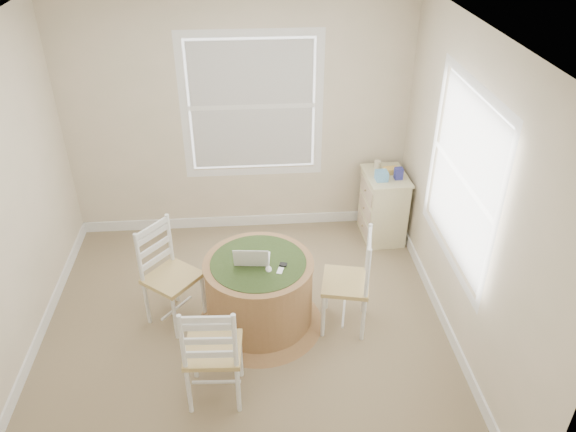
{
  "coord_description": "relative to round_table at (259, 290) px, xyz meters",
  "views": [
    {
      "loc": [
        0.09,
        -3.69,
        3.54
      ],
      "look_at": [
        0.42,
        0.45,
        0.94
      ],
      "focal_mm": 35.0,
      "sensor_mm": 36.0,
      "label": 1
    }
  ],
  "objects": [
    {
      "name": "round_table",
      "position": [
        0.0,
        0.0,
        0.0
      ],
      "size": [
        1.13,
        1.13,
        0.68
      ],
      "rotation": [
        0.0,
        0.0,
        -0.3
      ],
      "color": "#976B43",
      "rests_on": "ground"
    },
    {
      "name": "cup_cream",
      "position": [
        1.33,
        1.46,
        0.44
      ],
      "size": [
        0.07,
        0.07,
        0.09
      ],
      "primitive_type": "cylinder",
      "color": "beige",
      "rests_on": "corner_chest"
    },
    {
      "name": "tissue_box",
      "position": [
        1.32,
        1.2,
        0.45
      ],
      "size": [
        0.13,
        0.13,
        0.1
      ],
      "primitive_type": "cube",
      "rotation": [
        0.0,
        0.0,
        0.05
      ],
      "color": "#63ABE4",
      "rests_on": "corner_chest"
    },
    {
      "name": "room",
      "position": [
        0.03,
        0.01,
        0.93
      ],
      "size": [
        3.64,
        3.64,
        2.64
      ],
      "color": "#90785B",
      "rests_on": "ground"
    },
    {
      "name": "corner_chest",
      "position": [
        1.39,
        1.31,
        0.01
      ],
      "size": [
        0.46,
        0.6,
        0.77
      ],
      "rotation": [
        0.0,
        0.0,
        0.05
      ],
      "color": "beige",
      "rests_on": "ground"
    },
    {
      "name": "phone",
      "position": [
        0.18,
        -0.13,
        0.31
      ],
      "size": [
        0.07,
        0.1,
        0.02
      ],
      "primitive_type": "cube",
      "rotation": [
        0.0,
        0.0,
        -0.3
      ],
      "color": "#B7BABF",
      "rests_on": "round_table"
    },
    {
      "name": "box_yellow",
      "position": [
        1.45,
        1.35,
        0.43
      ],
      "size": [
        0.15,
        0.11,
        0.06
      ],
      "primitive_type": "cube",
      "rotation": [
        0.0,
        0.0,
        0.05
      ],
      "color": "#F1C055",
      "rests_on": "corner_chest"
    },
    {
      "name": "chair_near",
      "position": [
        -0.37,
        -0.78,
        0.1
      ],
      "size": [
        0.44,
        0.42,
        0.95
      ],
      "primitive_type": null,
      "rotation": [
        0.0,
        0.0,
        3.09
      ],
      "color": "white",
      "rests_on": "ground"
    },
    {
      "name": "chair_right",
      "position": [
        0.75,
        -0.07,
        0.1
      ],
      "size": [
        0.48,
        0.5,
        0.95
      ],
      "primitive_type": null,
      "rotation": [
        0.0,
        0.0,
        -1.79
      ],
      "color": "white",
      "rests_on": "ground"
    },
    {
      "name": "laptop",
      "position": [
        -0.05,
        0.02,
        0.33
      ],
      "size": [
        0.32,
        0.29,
        0.21
      ],
      "rotation": [
        0.0,
        0.0,
        3.04
      ],
      "color": "white",
      "rests_on": "round_table"
    },
    {
      "name": "keys",
      "position": [
        0.21,
        -0.06,
        0.31
      ],
      "size": [
        0.07,
        0.07,
        0.02
      ],
      "primitive_type": "cube",
      "rotation": [
        0.0,
        0.0,
        -0.3
      ],
      "color": "black",
      "rests_on": "round_table"
    },
    {
      "name": "chair_left",
      "position": [
        -0.76,
        0.11,
        0.1
      ],
      "size": [
        0.58,
        0.58,
        0.95
      ],
      "primitive_type": null,
      "rotation": [
        0.0,
        0.0,
        0.89
      ],
      "color": "white",
      "rests_on": "ground"
    },
    {
      "name": "mouse",
      "position": [
        0.08,
        -0.11,
        0.31
      ],
      "size": [
        0.08,
        0.1,
        0.03
      ],
      "primitive_type": "ellipsoid",
      "rotation": [
        0.0,
        0.0,
        -0.3
      ],
      "color": "white",
      "rests_on": "round_table"
    },
    {
      "name": "box_blue",
      "position": [
        1.5,
        1.22,
        0.46
      ],
      "size": [
        0.08,
        0.08,
        0.12
      ],
      "primitive_type": "cube",
      "rotation": [
        0.0,
        0.0,
        0.05
      ],
      "color": "navy",
      "rests_on": "corner_chest"
    }
  ]
}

